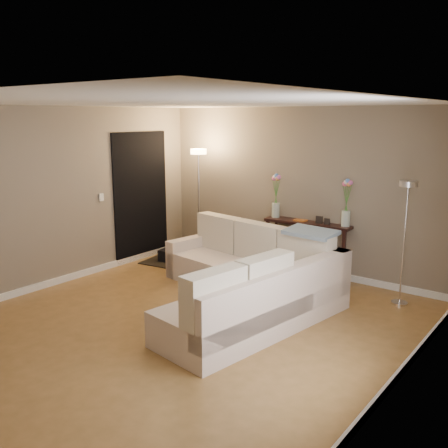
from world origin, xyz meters
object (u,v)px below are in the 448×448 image
Objects in this scene: floor_lamp_lit at (199,182)px; floor_lamp_unlit at (406,218)px; console_table at (303,244)px; sectional_sofa at (249,280)px.

floor_lamp_unlit is at bearing -1.33° from floor_lamp_lit.
floor_lamp_lit is at bearing -170.53° from console_table.
console_table is 0.74× the size of floor_lamp_lit.
sectional_sofa is 1.65m from console_table.
sectional_sofa is 2.09× the size of console_table.
console_table is 1.86m from floor_lamp_unlit.
floor_lamp_lit is 3.56m from floor_lamp_unlit.
floor_lamp_lit is (-1.97, 1.33, 1.00)m from sectional_sofa.
sectional_sofa is at bearing -33.96° from floor_lamp_lit.
console_table is at bearing 166.79° from floor_lamp_unlit.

